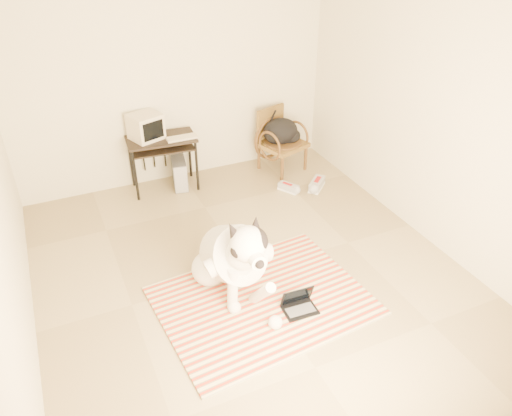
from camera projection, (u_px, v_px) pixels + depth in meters
floor at (249, 271)px, 4.98m from camera, size 4.50×4.50×0.00m
wall_back at (173, 75)px, 6.00m from camera, size 4.50×0.00×4.50m
wall_front at (424, 323)px, 2.53m from camera, size 4.50×0.00×4.50m
wall_right at (431, 113)px, 4.96m from camera, size 0.00×4.50×4.50m
rug at (263, 301)px, 4.61m from camera, size 1.96×1.56×0.02m
dog at (233, 257)px, 4.53m from camera, size 0.67×1.38×1.00m
laptop at (299, 304)px, 4.48m from camera, size 0.31×0.23×0.21m
computer_desk at (162, 146)px, 6.09m from camera, size 0.86×0.53×0.69m
crt_monitor at (146, 127)px, 5.95m from camera, size 0.43×0.42×0.31m
desk_keyboard at (182, 138)px, 6.02m from camera, size 0.38×0.14×0.02m
pc_tower at (179, 173)px, 6.35m from camera, size 0.24×0.42×0.37m
rattan_chair at (280, 140)px, 6.66m from camera, size 0.68×0.66×0.82m
backpack at (282, 132)px, 6.57m from camera, size 0.50×0.39×0.35m
sneaker_left at (288, 188)px, 6.32m from camera, size 0.23×0.29×0.10m
sneaker_right at (317, 184)px, 6.37m from camera, size 0.33×0.33×0.12m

